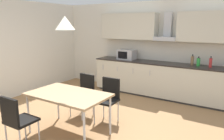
{
  "coord_description": "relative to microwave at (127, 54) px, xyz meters",
  "views": [
    {
      "loc": [
        2.42,
        -2.81,
        1.91
      ],
      "look_at": [
        0.15,
        0.82,
        1.0
      ],
      "focal_mm": 35.0,
      "sensor_mm": 36.0,
      "label": 1
    }
  ],
  "objects": [
    {
      "name": "ground_plane",
      "position": [
        0.48,
        -2.62,
        -1.07
      ],
      "size": [
        8.15,
        8.8,
        0.02
      ],
      "primitive_type": "cube",
      "color": "#9E754C"
    },
    {
      "name": "wall_back",
      "position": [
        0.48,
        0.36,
        0.2
      ],
      "size": [
        6.52,
        0.1,
        2.51
      ],
      "primitive_type": "cube",
      "color": "silver",
      "rests_on": "ground_plane"
    },
    {
      "name": "kitchen_counter",
      "position": [
        1.08,
        0.0,
        -0.59
      ],
      "size": [
        3.87,
        0.64,
        0.92
      ],
      "color": "#333333",
      "rests_on": "ground_plane"
    },
    {
      "name": "backsplash_tile",
      "position": [
        1.08,
        0.3,
        0.12
      ],
      "size": [
        3.85,
        0.02,
        0.52
      ],
      "primitive_type": "cube",
      "color": "silver",
      "rests_on": "kitchen_counter"
    },
    {
      "name": "upper_wall_cabinets",
      "position": [
        1.08,
        0.14,
        0.78
      ],
      "size": [
        3.85,
        0.4,
        0.71
      ],
      "color": "beige"
    },
    {
      "name": "microwave",
      "position": [
        0.0,
        0.0,
        0.0
      ],
      "size": [
        0.48,
        0.35,
        0.28
      ],
      "color": "#ADADB2",
      "rests_on": "kitchen_counter"
    },
    {
      "name": "bottle_green",
      "position": [
        1.93,
        0.03,
        -0.04
      ],
      "size": [
        0.08,
        0.08,
        0.23
      ],
      "color": "green",
      "rests_on": "kitchen_counter"
    },
    {
      "name": "bottle_brown",
      "position": [
        1.78,
        0.05,
        -0.03
      ],
      "size": [
        0.07,
        0.07,
        0.27
      ],
      "color": "brown",
      "rests_on": "kitchen_counter"
    },
    {
      "name": "bottle_red",
      "position": [
        2.2,
        -0.0,
        -0.03
      ],
      "size": [
        0.07,
        0.07,
        0.26
      ],
      "color": "red",
      "rests_on": "kitchen_counter"
    },
    {
      "name": "dining_table",
      "position": [
        0.38,
        -2.81,
        -0.36
      ],
      "size": [
        1.38,
        0.83,
        0.74
      ],
      "color": "tan",
      "rests_on": "ground_plane"
    },
    {
      "name": "chair_far_right",
      "position": [
        0.69,
        -2.02,
        -0.52
      ],
      "size": [
        0.41,
        0.41,
        0.87
      ],
      "color": "black",
      "rests_on": "ground_plane"
    },
    {
      "name": "chair_near_left",
      "position": [
        0.07,
        -3.61,
        -0.52
      ],
      "size": [
        0.4,
        0.4,
        0.87
      ],
      "color": "black",
      "rests_on": "ground_plane"
    },
    {
      "name": "chair_far_left",
      "position": [
        0.08,
        -2.02,
        -0.52
      ],
      "size": [
        0.43,
        0.43,
        0.87
      ],
      "color": "black",
      "rests_on": "ground_plane"
    },
    {
      "name": "pendant_lamp",
      "position": [
        0.38,
        -2.81,
        0.87
      ],
      "size": [
        0.32,
        0.32,
        0.22
      ],
      "primitive_type": "cone",
      "color": "silver"
    }
  ]
}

